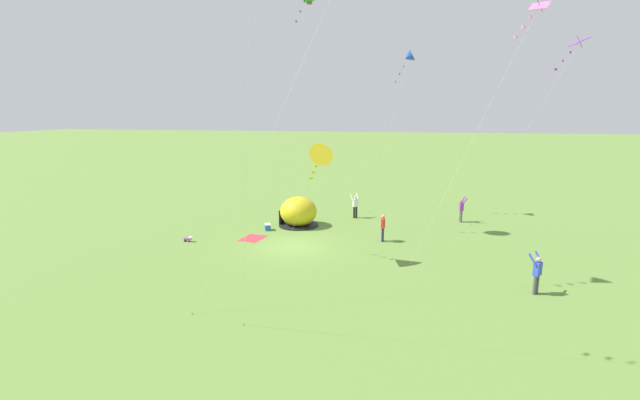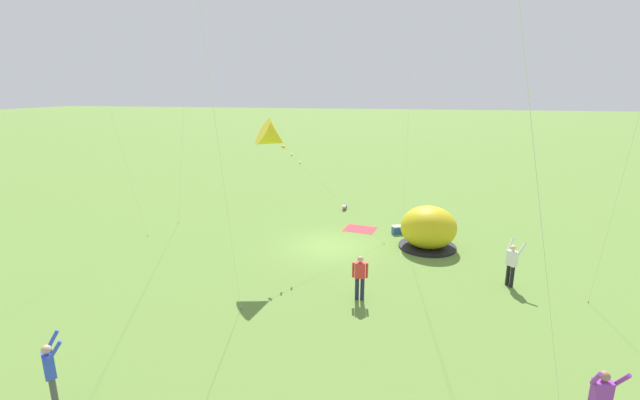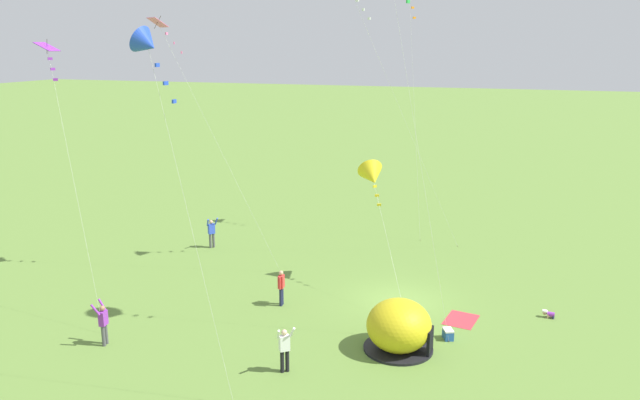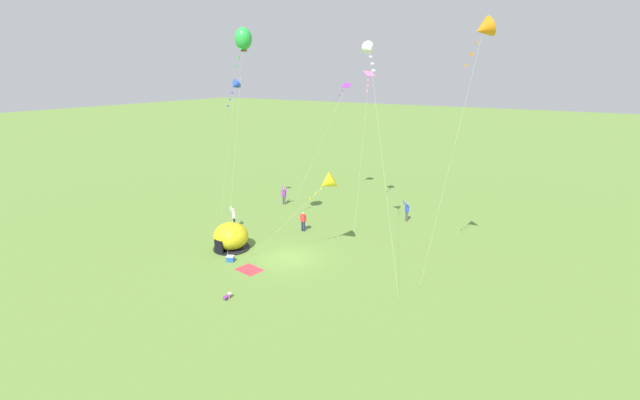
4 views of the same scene
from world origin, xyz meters
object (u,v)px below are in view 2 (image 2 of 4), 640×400
(cooler_box, at_px, (397,230))
(person_watching_sky, at_px, (360,276))
(kite_yellow, at_px, (273,137))
(toddler_crawling, at_px, (345,207))
(person_strolling, at_px, (512,263))
(person_near_tent, at_px, (51,372))
(person_flying_kite, at_px, (600,400))
(popup_tent, at_px, (428,228))

(cooler_box, height_order, person_watching_sky, person_watching_sky)
(cooler_box, relative_size, kite_yellow, 0.10)
(toddler_crawling, xyz_separation_m, person_strolling, (-8.21, 9.51, 0.82))
(person_near_tent, relative_size, kite_yellow, 0.30)
(person_flying_kite, relative_size, person_near_tent, 1.00)
(cooler_box, bearing_deg, person_watching_sky, 82.55)
(toddler_crawling, height_order, kite_yellow, kite_yellow)
(person_near_tent, distance_m, kite_yellow, 11.58)
(popup_tent, height_order, person_strolling, popup_tent)
(person_watching_sky, bearing_deg, kite_yellow, -36.88)
(person_strolling, bearing_deg, toddler_crawling, -49.21)
(person_flying_kite, bearing_deg, person_watching_sky, -41.88)
(toddler_crawling, distance_m, kite_yellow, 10.40)
(cooler_box, bearing_deg, toddler_crawling, -48.69)
(person_strolling, bearing_deg, kite_yellow, -4.62)
(toddler_crawling, relative_size, person_near_tent, 0.29)
(person_watching_sky, distance_m, kite_yellow, 7.09)
(person_strolling, height_order, person_watching_sky, person_strolling)
(toddler_crawling, height_order, person_flying_kite, person_flying_kite)
(person_flying_kite, relative_size, kite_yellow, 0.30)
(person_strolling, height_order, person_flying_kite, same)
(person_watching_sky, bearing_deg, person_strolling, -156.96)
(cooler_box, bearing_deg, person_flying_kite, 110.51)
(cooler_box, distance_m, toddler_crawling, 5.38)
(person_near_tent, height_order, kite_yellow, kite_yellow)
(popup_tent, distance_m, person_strolling, 4.82)
(person_near_tent, bearing_deg, cooler_box, -116.89)
(toddler_crawling, bearing_deg, person_near_tent, 77.93)
(kite_yellow, bearing_deg, cooler_box, -138.83)
(person_strolling, relative_size, person_watching_sky, 1.10)
(cooler_box, height_order, person_near_tent, person_near_tent)
(person_strolling, relative_size, person_near_tent, 1.00)
(toddler_crawling, relative_size, kite_yellow, 0.09)
(cooler_box, relative_size, toddler_crawling, 1.15)
(toddler_crawling, xyz_separation_m, kite_yellow, (1.78, 8.70, 5.40))
(popup_tent, height_order, person_flying_kite, popup_tent)
(cooler_box, distance_m, person_near_tent, 16.89)
(person_watching_sky, height_order, kite_yellow, kite_yellow)
(person_watching_sky, bearing_deg, popup_tent, -112.93)
(toddler_crawling, relative_size, person_strolling, 0.29)
(popup_tent, bearing_deg, person_flying_kite, 106.53)
(cooler_box, distance_m, person_strolling, 7.23)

